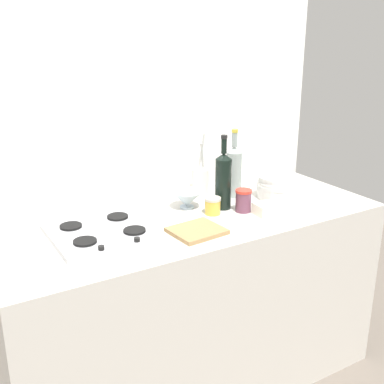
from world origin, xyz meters
name	(u,v)px	position (x,y,z in m)	size (l,w,h in m)	color
ground_plane	(192,378)	(0.00, 0.00, 0.00)	(6.00, 6.00, 0.00)	#6B6056
counter_block	(192,303)	(0.00, 0.00, 0.45)	(1.80, 0.70, 0.90)	beige
backsplash_panel	(153,137)	(0.00, 0.38, 1.20)	(1.90, 0.06, 2.40)	white
stovetop_hob	(103,232)	(-0.42, 0.02, 0.91)	(0.42, 0.40, 0.04)	#B2B2B7
plate_stack	(277,187)	(0.51, 0.01, 0.96)	(0.21, 0.20, 0.12)	white
wine_bottle_leftmost	(223,180)	(0.19, 0.02, 1.04)	(0.08, 0.08, 0.36)	black
wine_bottle_mid_left	(234,170)	(0.33, 0.14, 1.04)	(0.08, 0.08, 0.35)	gray
mixing_bowl	(187,199)	(0.04, 0.11, 0.95)	(0.15, 0.15, 0.09)	silver
butter_dish	(272,208)	(0.34, -0.15, 0.93)	(0.17, 0.09, 0.05)	silver
utensil_crock	(200,180)	(0.20, 0.26, 0.97)	(0.09, 0.09, 0.32)	silver
condiment_jar_front	(213,206)	(0.10, -0.02, 0.94)	(0.08, 0.08, 0.08)	gold
condiment_jar_rear	(243,200)	(0.24, -0.06, 0.95)	(0.08, 0.08, 0.11)	#66384C
cutting_board	(197,231)	(-0.08, -0.17, 0.91)	(0.21, 0.19, 0.02)	#9E7A4C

